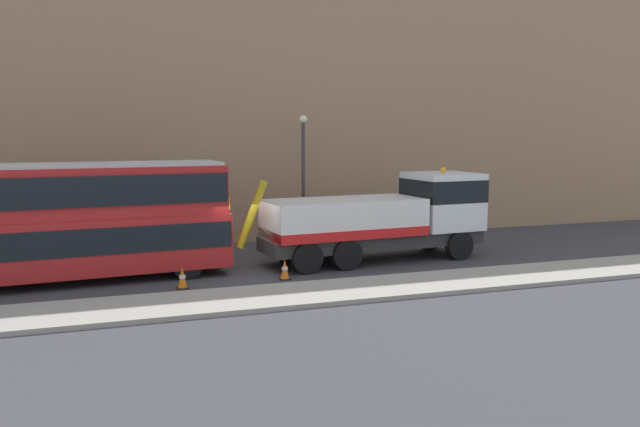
% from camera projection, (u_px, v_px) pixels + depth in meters
% --- Properties ---
extents(ground_plane, '(120.00, 120.00, 0.00)m').
position_uv_depth(ground_plane, '(247.00, 271.00, 23.90)').
color(ground_plane, '#38383D').
extents(near_kerb, '(60.00, 2.80, 0.15)m').
position_uv_depth(near_kerb, '(277.00, 296.00, 19.95)').
color(near_kerb, gray).
rests_on(near_kerb, ground_plane).
extents(building_facade, '(60.00, 1.50, 16.00)m').
position_uv_depth(building_facade, '(210.00, 66.00, 29.31)').
color(building_facade, '#9E7A5B').
rests_on(building_facade, ground_plane).
extents(recovery_tow_truck, '(10.22, 3.27, 3.67)m').
position_uv_depth(recovery_tow_truck, '(384.00, 217.00, 25.77)').
color(recovery_tow_truck, '#2D2D2D').
rests_on(recovery_tow_truck, ground_plane).
extents(double_decker_bus, '(11.16, 3.32, 4.06)m').
position_uv_depth(double_decker_bus, '(64.00, 218.00, 21.79)').
color(double_decker_bus, '#AD1E1E').
rests_on(double_decker_bus, ground_plane).
extents(traffic_cone_near_bus, '(0.36, 0.36, 0.72)m').
position_uv_depth(traffic_cone_near_bus, '(182.00, 278.00, 21.23)').
color(traffic_cone_near_bus, orange).
rests_on(traffic_cone_near_bus, ground_plane).
extents(traffic_cone_midway, '(0.36, 0.36, 0.72)m').
position_uv_depth(traffic_cone_midway, '(285.00, 270.00, 22.53)').
color(traffic_cone_midway, orange).
rests_on(traffic_cone_midway, ground_plane).
extents(street_lamp, '(0.36, 0.36, 5.83)m').
position_uv_depth(street_lamp, '(303.00, 168.00, 29.05)').
color(street_lamp, '#38383D').
rests_on(street_lamp, ground_plane).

